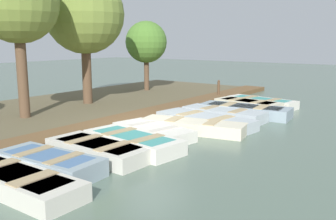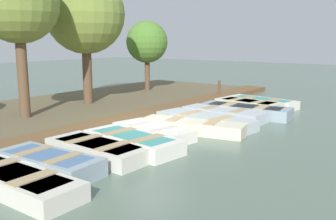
{
  "view_description": "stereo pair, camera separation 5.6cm",
  "coord_description": "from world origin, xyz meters",
  "px_view_note": "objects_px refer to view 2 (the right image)",
  "views": [
    {
      "loc": [
        7.77,
        -9.49,
        2.95
      ],
      "look_at": [
        0.46,
        0.48,
        0.65
      ],
      "focal_mm": 40.0,
      "sensor_mm": 36.0,
      "label": 1
    },
    {
      "loc": [
        7.82,
        -9.45,
        2.95
      ],
      "look_at": [
        0.46,
        0.48,
        0.65
      ],
      "focal_mm": 40.0,
      "sensor_mm": 36.0,
      "label": 2
    }
  ],
  "objects_px": {
    "rowboat_5": "(193,126)",
    "mooring_post_far": "(219,89)",
    "rowboat_10": "(262,102)",
    "park_tree_center": "(85,15)",
    "rowboat_8": "(245,111)",
    "park_tree_right": "(147,42)",
    "rowboat_3": "(132,142)",
    "park_tree_left": "(18,3)",
    "rowboat_1": "(48,163)",
    "rowboat_6": "(205,121)",
    "rowboat_2": "(98,150)",
    "rowboat_4": "(153,132)",
    "rowboat_0": "(13,180)",
    "rowboat_7": "(224,114)",
    "rowboat_9": "(248,105)"
  },
  "relations": [
    {
      "from": "rowboat_3",
      "to": "rowboat_10",
      "type": "xyz_separation_m",
      "value": [
        0.18,
        8.61,
        -0.02
      ]
    },
    {
      "from": "rowboat_5",
      "to": "park_tree_right",
      "type": "relative_size",
      "value": 0.88
    },
    {
      "from": "rowboat_10",
      "to": "park_tree_left",
      "type": "height_order",
      "value": "park_tree_left"
    },
    {
      "from": "rowboat_6",
      "to": "mooring_post_far",
      "type": "relative_size",
      "value": 3.88
    },
    {
      "from": "rowboat_10",
      "to": "park_tree_center",
      "type": "relative_size",
      "value": 0.56
    },
    {
      "from": "rowboat_4",
      "to": "park_tree_right",
      "type": "bearing_deg",
      "value": 141.67
    },
    {
      "from": "rowboat_7",
      "to": "rowboat_9",
      "type": "relative_size",
      "value": 1.1
    },
    {
      "from": "rowboat_1",
      "to": "rowboat_9",
      "type": "height_order",
      "value": "rowboat_9"
    },
    {
      "from": "rowboat_1",
      "to": "park_tree_left",
      "type": "distance_m",
      "value": 7.37
    },
    {
      "from": "rowboat_0",
      "to": "rowboat_10",
      "type": "height_order",
      "value": "rowboat_0"
    },
    {
      "from": "rowboat_4",
      "to": "rowboat_10",
      "type": "distance_m",
      "value": 7.31
    },
    {
      "from": "rowboat_0",
      "to": "rowboat_4",
      "type": "height_order",
      "value": "rowboat_0"
    },
    {
      "from": "rowboat_5",
      "to": "rowboat_2",
      "type": "bearing_deg",
      "value": -109.37
    },
    {
      "from": "park_tree_left",
      "to": "rowboat_9",
      "type": "bearing_deg",
      "value": 50.14
    },
    {
      "from": "rowboat_5",
      "to": "rowboat_8",
      "type": "distance_m",
      "value": 3.5
    },
    {
      "from": "rowboat_10",
      "to": "mooring_post_far",
      "type": "bearing_deg",
      "value": 170.45
    },
    {
      "from": "rowboat_7",
      "to": "park_tree_left",
      "type": "relative_size",
      "value": 0.55
    },
    {
      "from": "rowboat_0",
      "to": "mooring_post_far",
      "type": "height_order",
      "value": "mooring_post_far"
    },
    {
      "from": "rowboat_0",
      "to": "rowboat_8",
      "type": "height_order",
      "value": "rowboat_8"
    },
    {
      "from": "rowboat_6",
      "to": "rowboat_5",
      "type": "bearing_deg",
      "value": -75.56
    },
    {
      "from": "rowboat_4",
      "to": "park_tree_right",
      "type": "distance_m",
      "value": 10.62
    },
    {
      "from": "rowboat_0",
      "to": "rowboat_3",
      "type": "height_order",
      "value": "rowboat_3"
    },
    {
      "from": "rowboat_2",
      "to": "rowboat_8",
      "type": "bearing_deg",
      "value": 85.72
    },
    {
      "from": "rowboat_6",
      "to": "rowboat_2",
      "type": "bearing_deg",
      "value": -87.6
    },
    {
      "from": "rowboat_8",
      "to": "park_tree_right",
      "type": "distance_m",
      "value": 8.54
    },
    {
      "from": "rowboat_6",
      "to": "rowboat_9",
      "type": "distance_m",
      "value": 3.72
    },
    {
      "from": "rowboat_3",
      "to": "rowboat_9",
      "type": "height_order",
      "value": "rowboat_9"
    },
    {
      "from": "rowboat_5",
      "to": "rowboat_9",
      "type": "height_order",
      "value": "rowboat_9"
    },
    {
      "from": "rowboat_5",
      "to": "mooring_post_far",
      "type": "distance_m",
      "value": 7.51
    },
    {
      "from": "rowboat_9",
      "to": "park_tree_center",
      "type": "height_order",
      "value": "park_tree_center"
    },
    {
      "from": "rowboat_1",
      "to": "park_tree_right",
      "type": "distance_m",
      "value": 13.71
    },
    {
      "from": "rowboat_3",
      "to": "rowboat_5",
      "type": "relative_size",
      "value": 0.87
    },
    {
      "from": "rowboat_1",
      "to": "park_tree_left",
      "type": "xyz_separation_m",
      "value": [
        -5.42,
        2.93,
        4.04
      ]
    },
    {
      "from": "rowboat_10",
      "to": "park_tree_left",
      "type": "distance_m",
      "value": 10.89
    },
    {
      "from": "rowboat_9",
      "to": "rowboat_0",
      "type": "bearing_deg",
      "value": -83.15
    },
    {
      "from": "rowboat_8",
      "to": "park_tree_center",
      "type": "distance_m",
      "value": 8.08
    },
    {
      "from": "rowboat_1",
      "to": "rowboat_4",
      "type": "relative_size",
      "value": 0.95
    },
    {
      "from": "rowboat_3",
      "to": "mooring_post_far",
      "type": "distance_m",
      "value": 9.88
    },
    {
      "from": "rowboat_3",
      "to": "park_tree_right",
      "type": "height_order",
      "value": "park_tree_right"
    },
    {
      "from": "rowboat_6",
      "to": "rowboat_7",
      "type": "height_order",
      "value": "rowboat_7"
    },
    {
      "from": "rowboat_0",
      "to": "rowboat_10",
      "type": "relative_size",
      "value": 1.03
    },
    {
      "from": "rowboat_4",
      "to": "rowboat_8",
      "type": "xyz_separation_m",
      "value": [
        0.85,
        4.78,
        0.04
      ]
    },
    {
      "from": "rowboat_8",
      "to": "park_tree_left",
      "type": "distance_m",
      "value": 9.35
    },
    {
      "from": "rowboat_9",
      "to": "rowboat_10",
      "type": "height_order",
      "value": "rowboat_9"
    },
    {
      "from": "rowboat_10",
      "to": "park_tree_right",
      "type": "xyz_separation_m",
      "value": [
        -7.2,
        0.52,
        2.66
      ]
    },
    {
      "from": "rowboat_4",
      "to": "rowboat_0",
      "type": "bearing_deg",
      "value": -75.01
    },
    {
      "from": "rowboat_3",
      "to": "mooring_post_far",
      "type": "relative_size",
      "value": 3.24
    },
    {
      "from": "rowboat_1",
      "to": "park_tree_center",
      "type": "relative_size",
      "value": 0.46
    },
    {
      "from": "rowboat_3",
      "to": "mooring_post_far",
      "type": "bearing_deg",
      "value": 111.76
    },
    {
      "from": "rowboat_1",
      "to": "rowboat_4",
      "type": "height_order",
      "value": "rowboat_1"
    }
  ]
}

